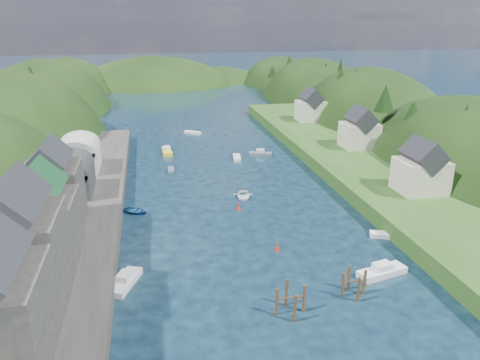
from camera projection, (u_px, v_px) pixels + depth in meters
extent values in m
plane|color=black|center=(219.00, 163.00, 94.06)|extent=(600.00, 600.00, 0.00)
ellipsoid|color=black|center=(18.00, 180.00, 111.91)|extent=(44.00, 75.56, 52.00)
ellipsoid|color=black|center=(50.00, 135.00, 151.49)|extent=(44.00, 75.56, 48.19)
ellipsoid|color=black|center=(68.00, 107.00, 189.83)|extent=(44.00, 75.56, 39.00)
ellipsoid|color=black|center=(469.00, 217.00, 88.27)|extent=(36.00, 75.56, 44.49)
ellipsoid|color=black|center=(367.00, 157.00, 128.27)|extent=(36.00, 75.56, 48.00)
ellipsoid|color=black|center=(314.00, 122.00, 167.87)|extent=(36.00, 75.56, 44.49)
ellipsoid|color=black|center=(282.00, 99.00, 206.25)|extent=(36.00, 75.56, 36.00)
ellipsoid|color=black|center=(155.00, 107.00, 206.59)|extent=(80.00, 60.00, 44.00)
ellipsoid|color=black|center=(215.00, 106.00, 221.67)|extent=(70.00, 56.00, 36.00)
cone|color=black|center=(16.00, 96.00, 95.46)|extent=(4.73, 4.73, 5.44)
cone|color=black|center=(33.00, 83.00, 107.48)|extent=(4.34, 4.34, 7.63)
cone|color=black|center=(41.00, 100.00, 115.14)|extent=(5.28, 5.28, 5.28)
cone|color=black|center=(30.00, 79.00, 121.44)|extent=(4.77, 4.77, 6.90)
cone|color=black|center=(65.00, 86.00, 135.34)|extent=(4.07, 4.07, 5.90)
cone|color=black|center=(59.00, 78.00, 144.00)|extent=(4.56, 4.56, 8.58)
cone|color=black|center=(54.00, 82.00, 151.47)|extent=(4.75, 4.75, 5.08)
cone|color=black|center=(66.00, 73.00, 165.64)|extent=(4.27, 4.27, 7.34)
cone|color=black|center=(465.00, 123.00, 79.22)|extent=(5.03, 5.03, 6.26)
cone|color=black|center=(412.00, 117.00, 89.07)|extent=(5.29, 5.29, 6.34)
cone|color=black|center=(385.00, 98.00, 95.03)|extent=(4.07, 4.07, 5.58)
cone|color=black|center=(385.00, 109.00, 105.76)|extent=(3.40, 3.40, 5.74)
cone|color=black|center=(355.00, 84.00, 121.71)|extent=(4.94, 4.94, 8.43)
cone|color=black|center=(341.00, 80.00, 123.40)|extent=(5.25, 5.25, 6.25)
cone|color=black|center=(340.00, 72.00, 135.10)|extent=(3.36, 3.36, 8.53)
cone|color=black|center=(326.00, 73.00, 149.71)|extent=(4.57, 4.57, 7.10)
cone|color=black|center=(303.00, 75.00, 162.12)|extent=(3.59, 3.59, 5.72)
cone|color=black|center=(289.00, 63.00, 172.55)|extent=(4.14, 4.14, 6.02)
cone|color=black|center=(272.00, 71.00, 178.67)|extent=(3.83, 3.83, 4.84)
cube|color=#2D2B28|center=(73.00, 233.00, 61.54)|extent=(12.00, 110.00, 2.00)
cube|color=#234719|center=(16.00, 236.00, 60.17)|extent=(12.00, 110.00, 2.50)
cube|color=#2D2B28|center=(19.00, 260.00, 43.62)|extent=(8.00, 9.00, 9.00)
cube|color=black|center=(10.00, 205.00, 41.81)|extent=(5.88, 9.36, 5.88)
cube|color=#2D2B28|center=(40.00, 229.00, 52.28)|extent=(8.00, 9.00, 7.00)
cube|color=#1E592D|center=(34.00, 191.00, 50.80)|extent=(5.88, 9.36, 5.88)
cube|color=#2D2B28|center=(54.00, 196.00, 60.44)|extent=(7.00, 8.00, 8.00)
cube|color=black|center=(49.00, 160.00, 58.84)|extent=(5.15, 8.32, 5.15)
cube|color=#2D2D30|center=(69.00, 180.00, 72.21)|extent=(7.00, 9.00, 4.00)
cylinder|color=#2D2D30|center=(67.00, 168.00, 71.55)|extent=(7.00, 9.00, 7.00)
cube|color=#B2B2A8|center=(79.00, 159.00, 83.32)|extent=(7.00, 9.00, 4.00)
cylinder|color=#B2B2A8|center=(77.00, 148.00, 82.66)|extent=(7.00, 9.00, 7.00)
cube|color=#234719|center=(356.00, 165.00, 89.02)|extent=(16.00, 120.00, 2.40)
cube|color=beige|center=(420.00, 176.00, 71.50)|extent=(7.00, 6.00, 5.00)
cube|color=black|center=(423.00, 155.00, 70.40)|extent=(5.15, 6.24, 5.15)
cube|color=beige|center=(359.00, 135.00, 95.93)|extent=(7.00, 6.00, 5.00)
cube|color=black|center=(361.00, 119.00, 94.83)|extent=(5.15, 6.24, 5.15)
cube|color=beige|center=(311.00, 111.00, 120.74)|extent=(7.00, 6.00, 5.00)
cube|color=black|center=(311.00, 98.00, 119.63)|extent=(5.15, 6.24, 5.15)
cylinder|color=#382314|center=(304.00, 301.00, 46.50)|extent=(0.32, 0.32, 3.54)
cylinder|color=#382314|center=(286.00, 295.00, 47.55)|extent=(0.32, 0.32, 3.54)
cylinder|color=#382314|center=(277.00, 304.00, 45.98)|extent=(0.32, 0.32, 3.54)
cylinder|color=#382314|center=(295.00, 311.00, 44.93)|extent=(0.32, 0.32, 3.54)
cylinder|color=#382314|center=(291.00, 298.00, 46.04)|extent=(3.40, 0.16, 0.16)
cylinder|color=#382314|center=(364.00, 285.00, 49.44)|extent=(0.32, 0.32, 3.43)
cylinder|color=#382314|center=(349.00, 280.00, 50.33)|extent=(0.32, 0.32, 3.43)
cylinder|color=#382314|center=(343.00, 287.00, 49.00)|extent=(0.32, 0.32, 3.43)
cylinder|color=#382314|center=(358.00, 292.00, 48.11)|extent=(0.32, 0.32, 3.43)
cylinder|color=#382314|center=(354.00, 281.00, 49.03)|extent=(2.88, 0.16, 0.16)
cone|color=#AC1D0D|center=(277.00, 248.00, 58.81)|extent=(0.70, 0.70, 0.90)
sphere|color=#AC1D0D|center=(277.00, 244.00, 58.65)|extent=(0.30, 0.30, 0.30)
cone|color=#AC1D0D|center=(239.00, 207.00, 71.38)|extent=(0.70, 0.70, 0.90)
sphere|color=#AC1D0D|center=(239.00, 204.00, 71.21)|extent=(0.30, 0.30, 0.30)
cube|color=slate|center=(260.00, 154.00, 99.44)|extent=(5.00, 2.96, 0.66)
cube|color=silver|center=(260.00, 151.00, 99.20)|extent=(1.92, 1.56, 0.70)
cube|color=white|center=(193.00, 133.00, 117.82)|extent=(4.24, 3.89, 0.61)
cube|color=silver|center=(237.00, 158.00, 96.73)|extent=(2.05, 4.63, 0.63)
cube|color=#4F565B|center=(171.00, 170.00, 89.16)|extent=(1.31, 3.56, 0.49)
imported|color=white|center=(243.00, 196.00, 76.05)|extent=(3.97, 5.03, 0.94)
cube|color=silver|center=(125.00, 282.00, 51.36)|extent=(3.79, 5.84, 0.78)
cube|color=silver|center=(125.00, 276.00, 51.10)|extent=(1.92, 2.29, 0.70)
cube|color=yellow|center=(167.00, 152.00, 100.92)|extent=(2.08, 5.74, 0.80)
cube|color=silver|center=(167.00, 148.00, 100.66)|extent=(1.38, 2.04, 0.70)
cube|color=silver|center=(382.00, 272.00, 53.31)|extent=(6.18, 3.29, 0.82)
cube|color=silver|center=(383.00, 266.00, 53.05)|extent=(2.32, 1.81, 0.70)
imported|color=navy|center=(135.00, 211.00, 70.40)|extent=(5.21, 5.00, 0.88)
cube|color=white|center=(387.00, 235.00, 62.53)|extent=(4.65, 2.92, 0.62)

